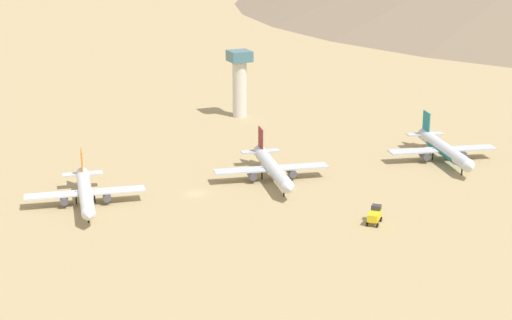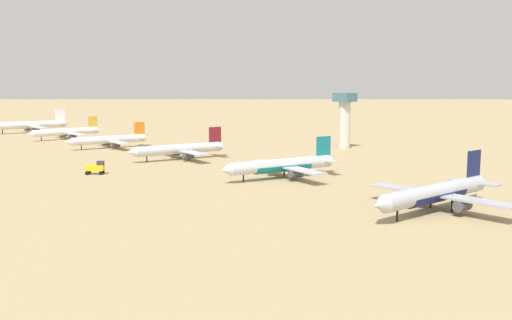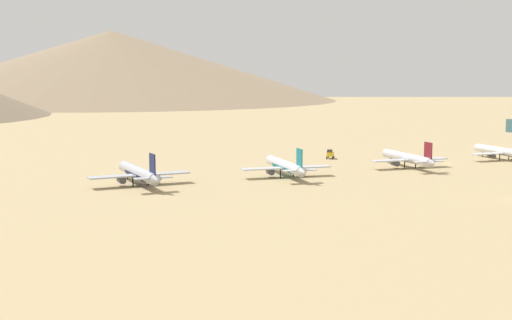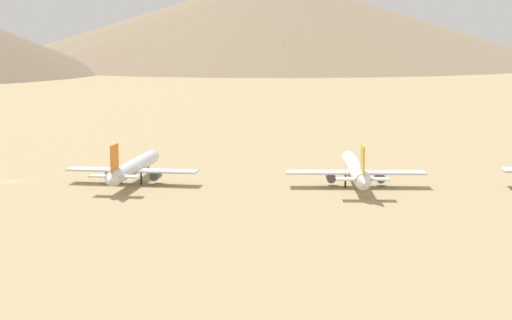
{
  "view_description": "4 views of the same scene",
  "coord_description": "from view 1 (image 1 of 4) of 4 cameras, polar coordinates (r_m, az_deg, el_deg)",
  "views": [
    {
      "loc": [
        189.51,
        -64.47,
        69.52
      ],
      "look_at": [
        -1.36,
        17.08,
        6.44
      ],
      "focal_mm": 59.24,
      "sensor_mm": 36.0,
      "label": 1
    },
    {
      "loc": [
        113.06,
        177.81,
        25.76
      ],
      "look_at": [
        5.39,
        66.79,
        4.89
      ],
      "focal_mm": 39.13,
      "sensor_mm": 36.0,
      "label": 2
    },
    {
      "loc": [
        -204.1,
        199.92,
        35.62
      ],
      "look_at": [
        7.2,
        81.39,
        5.55
      ],
      "focal_mm": 50.27,
      "sensor_mm": 36.0,
      "label": 3
    },
    {
      "loc": [
        -183.2,
        -50.29,
        33.31
      ],
      "look_at": [
        -8.76,
        -53.6,
        6.02
      ],
      "focal_mm": 59.2,
      "sensor_mm": 36.0,
      "label": 4
    }
  ],
  "objects": [
    {
      "name": "control_tower",
      "position": [
        285.73,
        -1.11,
        5.47
      ],
      "size": [
        7.2,
        7.2,
        22.61
      ],
      "color": "beige",
      "rests_on": "ground"
    },
    {
      "name": "parked_jet_3",
      "position": [
        219.99,
        1.1,
        -0.52
      ],
      "size": [
        37.31,
        30.55,
        10.81
      ],
      "color": "silver",
      "rests_on": "ground"
    },
    {
      "name": "ground_plane",
      "position": [
        211.9,
        -4.11,
        -2.29
      ],
      "size": [
        1800.0,
        1800.0,
        0.0
      ],
      "primitive_type": "plane",
      "color": "tan"
    },
    {
      "name": "parked_jet_4",
      "position": [
        242.42,
        12.57,
        0.73
      ],
      "size": [
        37.93,
        31.13,
        11.04
      ],
      "color": "silver",
      "rests_on": "ground"
    },
    {
      "name": "service_truck",
      "position": [
        193.42,
        8.02,
        -3.67
      ],
      "size": [
        5.5,
        5.39,
        3.9
      ],
      "color": "yellow",
      "rests_on": "ground"
    },
    {
      "name": "parked_jet_2",
      "position": [
        206.24,
        -11.46,
        -2.13
      ],
      "size": [
        35.38,
        28.93,
        10.23
      ],
      "color": "silver",
      "rests_on": "ground"
    }
  ]
}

